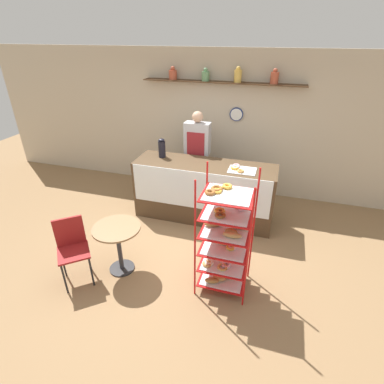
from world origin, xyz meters
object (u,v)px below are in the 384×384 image
(pastry_rack, at_px, (225,239))
(cafe_chair, at_px, (72,244))
(coffee_carafe, at_px, (162,148))
(cafe_table, at_px, (118,238))
(donut_tray_counter, at_px, (239,169))
(person_worker, at_px, (197,155))

(pastry_rack, height_order, cafe_chair, pastry_rack)
(coffee_carafe, bearing_deg, pastry_rack, -48.39)
(cafe_table, distance_m, cafe_chair, 0.57)
(pastry_rack, distance_m, donut_tray_counter, 1.48)
(cafe_table, xyz_separation_m, donut_tray_counter, (1.32, 1.56, 0.51))
(coffee_carafe, bearing_deg, cafe_table, -88.67)
(coffee_carafe, bearing_deg, donut_tray_counter, -7.20)
(coffee_carafe, height_order, donut_tray_counter, coffee_carafe)
(cafe_table, distance_m, coffee_carafe, 1.85)
(person_worker, relative_size, coffee_carafe, 5.30)
(person_worker, height_order, donut_tray_counter, person_worker)
(cafe_table, relative_size, cafe_chair, 0.79)
(cafe_table, height_order, donut_tray_counter, donut_tray_counter)
(cafe_table, xyz_separation_m, coffee_carafe, (-0.04, 1.73, 0.65))
(person_worker, xyz_separation_m, cafe_table, (-0.47, -2.17, -0.42))
(person_worker, distance_m, coffee_carafe, 0.71)
(pastry_rack, distance_m, cafe_table, 1.42)
(pastry_rack, bearing_deg, coffee_carafe, 131.61)
(pastry_rack, relative_size, cafe_table, 2.28)
(coffee_carafe, relative_size, donut_tray_counter, 0.77)
(person_worker, height_order, coffee_carafe, person_worker)
(pastry_rack, relative_size, person_worker, 0.92)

